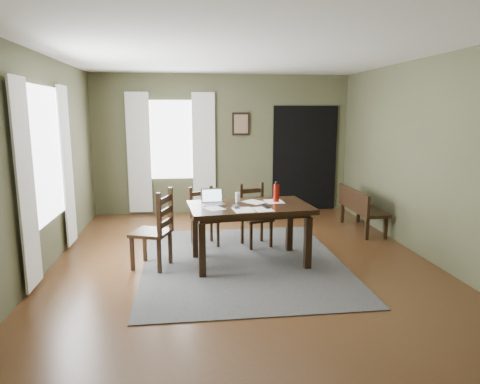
{
  "coord_description": "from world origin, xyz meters",
  "views": [
    {
      "loc": [
        -0.71,
        -5.4,
        1.98
      ],
      "look_at": [
        0.0,
        0.3,
        0.9
      ],
      "focal_mm": 32.0,
      "sensor_mm": 36.0,
      "label": 1
    }
  ],
  "objects": [
    {
      "name": "ground",
      "position": [
        0.0,
        0.0,
        -0.01
      ],
      "size": [
        5.0,
        6.0,
        0.01
      ],
      "color": "#492C16"
    },
    {
      "name": "room_shell",
      "position": [
        0.0,
        0.0,
        1.8
      ],
      "size": [
        5.02,
        6.02,
        2.71
      ],
      "color": "#4B4C32",
      "rests_on": "ground"
    },
    {
      "name": "rug",
      "position": [
        0.0,
        0.0,
        0.01
      ],
      "size": [
        2.6,
        3.2,
        0.01
      ],
      "color": "#3D3D3D",
      "rests_on": "ground"
    },
    {
      "name": "dining_table",
      "position": [
        0.08,
        -0.04,
        0.69
      ],
      "size": [
        1.63,
        1.07,
        0.78
      ],
      "rotation": [
        0.0,
        0.0,
        0.09
      ],
      "color": "black",
      "rests_on": "rug"
    },
    {
      "name": "chair_end",
      "position": [
        -1.13,
        -0.08,
        0.5
      ],
      "size": [
        0.57,
        0.57,
        1.02
      ],
      "rotation": [
        0.0,
        0.0,
        -1.92
      ],
      "color": "black",
      "rests_on": "rug"
    },
    {
      "name": "chair_back_left",
      "position": [
        -0.48,
        0.83,
        0.43
      ],
      "size": [
        0.46,
        0.46,
        0.86
      ],
      "rotation": [
        0.0,
        0.0,
        0.27
      ],
      "color": "black",
      "rests_on": "rug"
    },
    {
      "name": "chair_back_right",
      "position": [
        0.28,
        0.72,
        0.45
      ],
      "size": [
        0.49,
        0.49,
        0.91
      ],
      "rotation": [
        0.0,
        0.0,
        0.27
      ],
      "color": "black",
      "rests_on": "rug"
    },
    {
      "name": "bench",
      "position": [
        2.16,
        1.32,
        0.43
      ],
      "size": [
        0.41,
        1.26,
        0.71
      ],
      "rotation": [
        0.0,
        0.0,
        1.57
      ],
      "color": "black",
      "rests_on": "ground"
    },
    {
      "name": "laptop",
      "position": [
        -0.39,
        0.08,
        0.84
      ],
      "size": [
        0.31,
        0.25,
        0.2
      ],
      "rotation": [
        0.0,
        0.0,
        0.09
      ],
      "color": "#B7B7BC",
      "rests_on": "dining_table"
    },
    {
      "name": "computer_mouse",
      "position": [
        -0.11,
        -0.21,
        0.81
      ],
      "size": [
        0.08,
        0.11,
        0.03
      ],
      "primitive_type": "cube",
      "rotation": [
        0.0,
        0.0,
        0.17
      ],
      "color": "#3F3F42",
      "rests_on": "dining_table"
    },
    {
      "name": "tv_remote",
      "position": [
        0.26,
        -0.21,
        0.8
      ],
      "size": [
        0.09,
        0.19,
        0.02
      ],
      "primitive_type": "cube",
      "rotation": [
        0.0,
        0.0,
        0.21
      ],
      "color": "black",
      "rests_on": "dining_table"
    },
    {
      "name": "drinking_glass",
      "position": [
        -0.05,
        0.16,
        0.86
      ],
      "size": [
        0.07,
        0.07,
        0.13
      ],
      "primitive_type": "cylinder",
      "rotation": [
        0.0,
        0.0,
        0.21
      ],
      "color": "silver",
      "rests_on": "dining_table"
    },
    {
      "name": "water_bottle",
      "position": [
        0.47,
        0.1,
        0.92
      ],
      "size": [
        0.09,
        0.09,
        0.28
      ],
      "rotation": [
        0.0,
        0.0,
        -0.17
      ],
      "color": "#A2160C",
      "rests_on": "dining_table"
    },
    {
      "name": "paper_a",
      "position": [
        -0.39,
        -0.19,
        0.79
      ],
      "size": [
        0.3,
        0.33,
        0.0
      ],
      "primitive_type": "cube",
      "rotation": [
        0.0,
        0.0,
        0.46
      ],
      "color": "white",
      "rests_on": "dining_table"
    },
    {
      "name": "paper_b",
      "position": [
        0.21,
        -0.31,
        0.79
      ],
      "size": [
        0.27,
        0.32,
        0.0
      ],
      "primitive_type": "cube",
      "rotation": [
        0.0,
        0.0,
        0.17
      ],
      "color": "white",
      "rests_on": "dining_table"
    },
    {
      "name": "paper_c",
      "position": [
        0.17,
        0.14,
        0.79
      ],
      "size": [
        0.36,
        0.37,
        0.0
      ],
      "primitive_type": "cube",
      "rotation": [
        0.0,
        0.0,
        0.66
      ],
      "color": "white",
      "rests_on": "dining_table"
    },
    {
      "name": "paper_d",
      "position": [
        0.44,
        0.13,
        0.79
      ],
      "size": [
        0.25,
        0.31,
        0.0
      ],
      "primitive_type": "cube",
      "rotation": [
        0.0,
        0.0,
        0.08
      ],
      "color": "white",
      "rests_on": "dining_table"
    },
    {
      "name": "paper_e",
      "position": [
        -0.04,
        -0.32,
        0.79
      ],
      "size": [
        0.27,
        0.33,
        0.0
      ],
      "primitive_type": "cube",
      "rotation": [
        0.0,
        0.0,
        0.09
      ],
      "color": "white",
      "rests_on": "dining_table"
    },
    {
      "name": "window_left",
      "position": [
        -2.47,
        0.2,
        1.45
      ],
      "size": [
        0.01,
        1.3,
        1.7
      ],
      "color": "white",
      "rests_on": "ground"
    },
    {
      "name": "window_back",
      "position": [
        -1.0,
        2.97,
        1.45
      ],
      "size": [
        1.0,
        0.01,
        1.5
      ],
      "color": "white",
      "rests_on": "ground"
    },
    {
      "name": "curtain_left_near",
      "position": [
        -2.44,
        -0.62,
        1.2
      ],
      "size": [
        0.03,
        0.48,
        2.3
      ],
      "color": "silver",
      "rests_on": "ground"
    },
    {
      "name": "curtain_left_far",
      "position": [
        -2.44,
        1.02,
        1.2
      ],
      "size": [
        0.03,
        0.48,
        2.3
      ],
      "color": "silver",
      "rests_on": "ground"
    },
    {
      "name": "curtain_back_left",
      "position": [
        -1.62,
        2.94,
        1.2
      ],
      "size": [
        0.44,
        0.03,
        2.3
      ],
      "color": "silver",
      "rests_on": "ground"
    },
    {
      "name": "curtain_back_right",
      "position": [
        -0.38,
        2.94,
        1.2
      ],
      "size": [
        0.44,
        0.03,
        2.3
      ],
      "color": "silver",
      "rests_on": "ground"
    },
    {
      "name": "framed_picture",
      "position": [
        0.35,
        2.97,
        1.75
      ],
      "size": [
        0.34,
        0.03,
        0.44
      ],
      "color": "black",
      "rests_on": "ground"
    },
    {
      "name": "doorway_back",
      "position": [
        1.65,
        2.97,
        1.05
      ],
      "size": [
        1.3,
        0.03,
        2.1
      ],
      "color": "black",
      "rests_on": "ground"
    }
  ]
}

